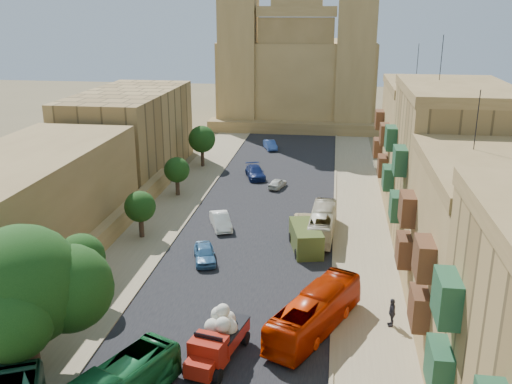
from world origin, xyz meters
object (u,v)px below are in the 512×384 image
(street_tree_b, at_px, (140,207))
(olive_pickup, at_px, (306,238))
(street_tree_c, at_px, (177,170))
(car_blue_b, at_px, (270,145))
(street_tree_a, at_px, (81,258))
(red_truck, at_px, (217,338))
(ficus_tree, at_px, (24,290))
(pedestrian_c, at_px, (392,312))
(car_blue_a, at_px, (205,254))
(car_white_b, at_px, (277,183))
(car_cream, at_px, (305,221))
(street_tree_d, at_px, (202,139))
(car_white_a, at_px, (221,221))
(church, at_px, (298,68))
(bus_cream_east, at_px, (322,223))
(car_dkblue, at_px, (255,172))
(bus_red_east, at_px, (315,312))

(street_tree_b, xyz_separation_m, olive_pickup, (14.62, -0.81, -1.80))
(street_tree_c, xyz_separation_m, car_blue_b, (7.59, 22.27, -2.17))
(street_tree_a, xyz_separation_m, red_truck, (10.45, -5.32, -1.99))
(ficus_tree, xyz_separation_m, red_truck, (9.87, 2.67, -3.76))
(car_blue_b, height_order, pedestrian_c, pedestrian_c)
(car_blue_a, height_order, car_white_b, car_blue_a)
(car_cream, height_order, car_white_b, car_cream)
(street_tree_d, relative_size, car_white_a, 1.23)
(church, relative_size, car_cream, 7.78)
(olive_pickup, distance_m, pedestrian_c, 12.90)
(car_white_a, xyz_separation_m, car_blue_b, (1.03, 31.21, -0.05))
(ficus_tree, xyz_separation_m, street_tree_b, (-0.58, 19.99, -2.33))
(church, relative_size, street_tree_a, 7.21)
(church, relative_size, car_white_b, 11.38)
(church, xyz_separation_m, car_white_b, (0.50, -38.59, -8.97))
(ficus_tree, height_order, pedestrian_c, ficus_tree)
(car_white_a, bearing_deg, car_white_b, 51.88)
(red_truck, xyz_separation_m, olive_pickup, (4.17, 16.51, -0.37))
(street_tree_b, bearing_deg, bus_cream_east, 9.17)
(ficus_tree, height_order, car_dkblue, ficus_tree)
(street_tree_d, relative_size, bus_cream_east, 0.61)
(ficus_tree, xyz_separation_m, car_blue_b, (7.01, 54.27, -4.50))
(ficus_tree, bearing_deg, street_tree_a, 94.13)
(ficus_tree, height_order, red_truck, ficus_tree)
(car_white_b, bearing_deg, bus_red_east, 116.56)
(street_tree_d, distance_m, red_truck, 42.68)
(red_truck, bearing_deg, church, 90.36)
(olive_pickup, relative_size, car_white_a, 1.27)
(street_tree_d, relative_size, olive_pickup, 0.97)
(street_tree_a, bearing_deg, car_blue_a, 48.93)
(red_truck, bearing_deg, car_blue_a, 106.03)
(bus_red_east, distance_m, car_dkblue, 34.23)
(olive_pickup, height_order, bus_cream_east, bus_cream_east)
(red_truck, height_order, olive_pickup, red_truck)
(red_truck, bearing_deg, bus_cream_east, 74.68)
(street_tree_c, xyz_separation_m, car_white_a, (6.56, -8.94, -2.11))
(street_tree_d, height_order, car_dkblue, street_tree_d)
(street_tree_d, height_order, car_white_a, street_tree_d)
(red_truck, relative_size, olive_pickup, 1.05)
(street_tree_c, bearing_deg, car_white_b, 20.98)
(street_tree_c, bearing_deg, street_tree_a, -90.00)
(car_blue_a, distance_m, car_blue_b, 38.58)
(street_tree_a, distance_m, car_blue_a, 10.56)
(car_blue_b, bearing_deg, bus_red_east, -99.13)
(car_cream, bearing_deg, street_tree_d, -55.53)
(street_tree_c, height_order, car_white_b, street_tree_c)
(car_white_b, bearing_deg, car_blue_b, -64.71)
(car_blue_a, height_order, car_blue_b, car_blue_a)
(car_white_a, height_order, car_blue_b, car_white_a)
(car_blue_a, bearing_deg, car_white_b, 62.44)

